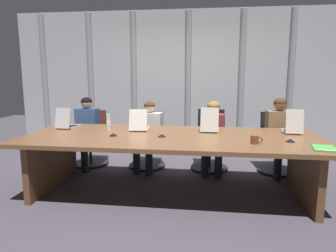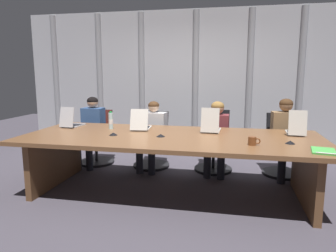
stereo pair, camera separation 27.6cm
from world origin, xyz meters
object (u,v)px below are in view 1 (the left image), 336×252
(office_chair_left_end, at_px, (91,145))
(laptop_left_mid, at_px, (139,126))
(laptop_right_mid, at_px, (292,128))
(spiral_notepad, at_px, (324,148))
(office_chair_right_mid, at_px, (277,150))
(person_right_mid, at_px, (280,132))
(water_bottle_primary, at_px, (109,121))
(coffee_mug_near, at_px, (255,140))
(person_left_mid, at_px, (148,132))
(office_chair_center, at_px, (210,147))
(conference_mic_middle, at_px, (162,135))
(conference_mic_right_side, at_px, (290,140))
(laptop_center, at_px, (210,126))
(office_chair_left_mid, at_px, (148,146))
(laptop_left_end, at_px, (68,124))
(person_left_end, at_px, (85,129))
(person_center, at_px, (213,132))
(conference_mic_left_side, at_px, (113,135))

(office_chair_left_end, bearing_deg, laptop_left_mid, 51.53)
(laptop_right_mid, relative_size, spiral_notepad, 1.22)
(office_chair_right_mid, xyz_separation_m, person_right_mid, (0.00, -0.15, 0.32))
(water_bottle_primary, height_order, spiral_notepad, water_bottle_primary)
(water_bottle_primary, relative_size, coffee_mug_near, 1.90)
(office_chair_right_mid, relative_size, person_left_mid, 0.85)
(office_chair_center, bearing_deg, laptop_right_mid, 60.35)
(office_chair_center, height_order, office_chair_right_mid, office_chair_center)
(laptop_right_mid, height_order, conference_mic_middle, laptop_right_mid)
(office_chair_center, relative_size, conference_mic_right_side, 8.68)
(laptop_center, xyz_separation_m, office_chair_left_mid, (-1.02, 0.72, -0.48))
(laptop_left_mid, bearing_deg, laptop_right_mid, -94.48)
(spiral_notepad, bearing_deg, laptop_left_end, 175.73)
(conference_mic_middle, bearing_deg, laptop_center, 38.51)
(laptop_left_end, xyz_separation_m, office_chair_left_end, (0.04, 0.75, -0.48))
(conference_mic_right_side, bearing_deg, coffee_mug_near, -159.67)
(water_bottle_primary, distance_m, conference_mic_middle, 0.91)
(conference_mic_middle, height_order, spiral_notepad, conference_mic_middle)
(laptop_left_mid, distance_m, person_right_mid, 2.13)
(office_chair_right_mid, distance_m, spiral_notepad, 1.66)
(laptop_center, distance_m, spiral_notepad, 1.48)
(office_chair_left_end, height_order, office_chair_center, office_chair_center)
(person_right_mid, distance_m, spiral_notepad, 1.46)
(office_chair_center, height_order, person_left_end, person_left_end)
(office_chair_left_end, distance_m, conference_mic_right_side, 3.22)
(coffee_mug_near, bearing_deg, person_center, 109.54)
(person_left_end, bearing_deg, person_left_mid, 91.95)
(office_chair_center, bearing_deg, water_bottle_primary, -56.77)
(laptop_left_end, bearing_deg, spiral_notepad, -100.86)
(office_chair_left_mid, bearing_deg, office_chair_center, 96.16)
(office_chair_left_mid, bearing_deg, conference_mic_middle, 25.47)
(laptop_left_end, xyz_separation_m, laptop_left_mid, (1.06, 0.00, -0.00))
(person_left_mid, bearing_deg, person_left_end, -84.13)
(laptop_left_end, relative_size, laptop_right_mid, 0.94)
(conference_mic_left_side, xyz_separation_m, conference_mic_middle, (0.61, 0.04, 0.00))
(person_center, bearing_deg, spiral_notepad, 40.35)
(office_chair_center, relative_size, water_bottle_primary, 3.77)
(office_chair_right_mid, bearing_deg, conference_mic_right_side, -13.68)
(office_chair_left_mid, relative_size, person_right_mid, 0.78)
(laptop_left_mid, distance_m, person_left_mid, 0.62)
(office_chair_left_end, height_order, conference_mic_right_side, office_chair_left_end)
(office_chair_left_end, distance_m, office_chair_left_mid, 0.99)
(office_chair_left_mid, bearing_deg, office_chair_left_end, -84.07)
(office_chair_center, xyz_separation_m, person_center, (0.04, -0.16, 0.28))
(laptop_center, bearing_deg, person_center, -2.45)
(coffee_mug_near, bearing_deg, spiral_notepad, -13.26)
(office_chair_left_mid, distance_m, conference_mic_left_side, 1.32)
(person_center, bearing_deg, office_chair_left_mid, -96.58)
(office_chair_left_mid, bearing_deg, spiral_notepad, 59.97)
(conference_mic_left_side, bearing_deg, conference_mic_middle, 3.30)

